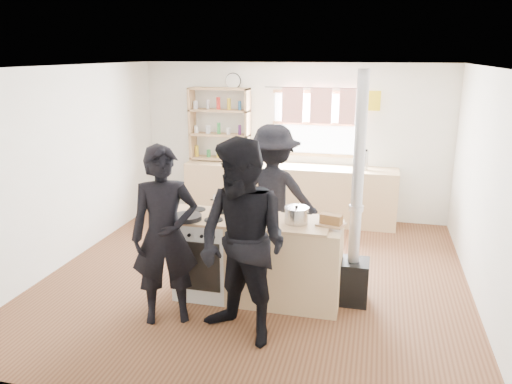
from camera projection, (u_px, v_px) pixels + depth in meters
ground at (256, 276)px, 6.14m from camera, size 5.00×5.00×0.01m
back_counter at (289, 193)px, 8.09m from camera, size 3.40×0.55×0.90m
shelving_unit at (220, 124)px, 8.19m from camera, size 1.00×0.28×1.20m
thermos at (365, 160)px, 7.66m from camera, size 0.10×0.10×0.30m
cooking_island at (257, 259)px, 5.47m from camera, size 1.97×0.64×0.93m
skillet_greens at (187, 217)px, 5.32m from camera, size 0.32×0.32×0.05m
roast_tray at (248, 216)px, 5.32m from camera, size 0.42×0.35×0.08m
stockpot_stove at (224, 203)px, 5.63m from camera, size 0.24×0.24×0.19m
stockpot_counter at (296, 215)px, 5.20m from camera, size 0.26×0.26×0.19m
bread_board at (331, 221)px, 5.13m from camera, size 0.32×0.27×0.12m
flue_heater at (354, 246)px, 5.34m from camera, size 0.35×0.35×2.50m
person_near_left at (165, 236)px, 4.92m from camera, size 0.78×0.66×1.81m
person_near_right at (243, 244)px, 4.55m from camera, size 1.17×1.07×1.94m
person_far at (273, 196)px, 6.27m from camera, size 1.20×0.72×1.81m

